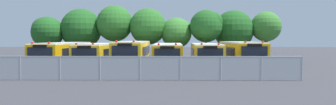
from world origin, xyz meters
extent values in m
plane|color=#38383D|center=(0.00, 0.00, 0.00)|extent=(160.00, 160.00, 0.00)
cube|color=#EAA80C|center=(-8.37, 0.11, 1.39)|extent=(2.46, 11.08, 2.07)
cube|color=white|center=(-8.37, 0.11, 2.48)|extent=(2.41, 10.86, 0.12)
cube|color=black|center=(-8.33, -5.50, 0.53)|extent=(2.44, 0.18, 0.36)
cube|color=black|center=(-8.33, -5.45, 1.76)|extent=(1.96, 0.07, 1.00)
cube|color=black|center=(-7.16, 0.41, 1.72)|extent=(0.10, 8.63, 0.75)
cube|color=black|center=(-9.59, 0.40, 1.72)|extent=(0.10, 8.63, 0.75)
cube|color=black|center=(-8.37, 0.11, 0.97)|extent=(2.49, 11.19, 0.10)
sphere|color=red|center=(-7.68, -5.27, 2.58)|extent=(0.18, 0.18, 0.18)
sphere|color=red|center=(-8.99, -5.28, 2.58)|extent=(0.18, 0.18, 0.18)
cube|color=black|center=(-8.33, -5.46, 2.32)|extent=(1.08, 0.09, 0.24)
cylinder|color=black|center=(-7.29, -4.02, 0.50)|extent=(0.29, 1.00, 1.00)
cylinder|color=black|center=(-9.40, -4.03, 0.50)|extent=(0.29, 1.00, 1.00)
cylinder|color=black|center=(-7.34, 3.85, 0.50)|extent=(0.29, 1.00, 1.00)
cylinder|color=black|center=(-9.45, 3.83, 0.50)|extent=(0.29, 1.00, 1.00)
cube|color=yellow|center=(-5.00, 0.14, 1.34)|extent=(2.60, 9.75, 1.99)
cube|color=white|center=(-5.00, 0.14, 2.40)|extent=(2.55, 9.56, 0.12)
cube|color=black|center=(-5.08, -4.79, 0.53)|extent=(2.51, 0.20, 0.36)
cube|color=black|center=(-5.07, -4.74, 1.70)|extent=(2.02, 0.09, 0.95)
cube|color=black|center=(-3.75, 0.42, 1.66)|extent=(0.15, 7.58, 0.72)
cube|color=black|center=(-6.25, 0.46, 1.66)|extent=(0.15, 7.58, 0.72)
cube|color=black|center=(-5.00, 0.14, 0.95)|extent=(2.62, 9.85, 0.10)
sphere|color=red|center=(-4.40, -4.58, 2.50)|extent=(0.18, 0.18, 0.18)
sphere|color=red|center=(-5.75, -4.56, 2.50)|extent=(0.18, 0.18, 0.18)
cube|color=black|center=(-5.07, -4.75, 2.24)|extent=(1.11, 0.10, 0.24)
cylinder|color=black|center=(-3.97, -3.34, 0.50)|extent=(0.29, 1.00, 1.00)
cylinder|color=black|center=(-6.14, -3.30, 0.50)|extent=(0.29, 1.00, 1.00)
cylinder|color=black|center=(-3.87, 3.18, 0.50)|extent=(0.29, 1.00, 1.00)
cylinder|color=black|center=(-6.05, 3.21, 0.50)|extent=(0.29, 1.00, 1.00)
cube|color=yellow|center=(-1.73, -0.10, 1.45)|extent=(2.55, 10.90, 2.20)
cube|color=white|center=(-1.73, -0.10, 2.61)|extent=(2.50, 10.68, 0.12)
cube|color=black|center=(-1.69, -5.61, 0.53)|extent=(2.52, 0.18, 0.36)
cube|color=black|center=(-1.69, -5.56, 1.84)|extent=(2.03, 0.07, 1.06)
cube|color=black|center=(-0.47, 0.21, 1.80)|extent=(0.10, 8.49, 0.79)
cube|color=black|center=(-2.98, 0.19, 1.80)|extent=(0.10, 8.49, 0.79)
cube|color=black|center=(-1.73, -0.10, 1.01)|extent=(2.57, 11.00, 0.10)
sphere|color=red|center=(-1.01, -5.38, 2.71)|extent=(0.18, 0.18, 0.18)
sphere|color=red|center=(-2.37, -5.39, 2.71)|extent=(0.18, 0.18, 0.18)
cube|color=black|center=(-1.69, -5.57, 2.45)|extent=(1.11, 0.09, 0.24)
cylinder|color=black|center=(-0.60, -4.13, 0.50)|extent=(0.29, 1.00, 1.00)
cylinder|color=black|center=(-2.79, -4.15, 0.50)|extent=(0.29, 1.00, 1.00)
cylinder|color=black|center=(-0.66, 3.55, 0.50)|extent=(0.29, 1.00, 1.00)
cylinder|color=black|center=(-2.85, 3.53, 0.50)|extent=(0.29, 1.00, 1.00)
cube|color=#EAA80C|center=(1.62, 0.10, 1.33)|extent=(2.51, 10.74, 1.97)
cube|color=white|center=(1.62, 0.10, 2.38)|extent=(2.46, 10.52, 0.12)
cube|color=black|center=(1.60, -5.33, 0.53)|extent=(2.52, 0.17, 0.36)
cube|color=black|center=(1.60, -5.28, 1.69)|extent=(2.02, 0.07, 0.95)
cube|color=black|center=(2.87, 0.40, 1.65)|extent=(0.07, 8.37, 0.71)
cube|color=black|center=(0.37, 0.41, 1.65)|extent=(0.07, 8.37, 0.71)
cube|color=black|center=(1.62, 0.10, 0.94)|extent=(2.53, 10.84, 0.10)
sphere|color=red|center=(2.27, -5.12, 2.48)|extent=(0.18, 0.18, 0.18)
sphere|color=red|center=(0.92, -5.11, 2.48)|extent=(0.18, 0.18, 0.18)
cube|color=black|center=(1.60, -5.29, 2.22)|extent=(1.11, 0.08, 0.24)
cylinder|color=black|center=(2.69, -3.87, 0.50)|extent=(0.28, 1.00, 1.00)
cylinder|color=black|center=(0.51, -3.86, 0.50)|extent=(0.28, 1.00, 1.00)
cylinder|color=black|center=(2.72, 3.66, 0.50)|extent=(0.28, 1.00, 1.00)
cylinder|color=black|center=(0.54, 3.67, 0.50)|extent=(0.28, 1.00, 1.00)
cube|color=yellow|center=(5.14, 0.15, 1.34)|extent=(2.73, 10.02, 1.97)
cube|color=white|center=(5.14, 0.15, 2.38)|extent=(2.68, 9.82, 0.12)
cube|color=black|center=(5.00, -4.90, 0.53)|extent=(2.51, 0.23, 0.36)
cube|color=black|center=(5.00, -4.85, 1.69)|extent=(2.02, 0.12, 0.95)
cube|color=black|center=(6.39, 0.41, 1.65)|extent=(0.25, 7.76, 0.71)
cube|color=black|center=(3.90, 0.48, 1.65)|extent=(0.25, 7.76, 0.71)
cube|color=black|center=(5.14, 0.15, 0.94)|extent=(2.76, 10.12, 0.10)
sphere|color=red|center=(5.68, -4.70, 2.48)|extent=(0.18, 0.18, 0.18)
sphere|color=red|center=(4.33, -4.66, 2.48)|extent=(0.18, 0.18, 0.18)
cube|color=black|center=(5.00, -4.86, 2.22)|extent=(1.11, 0.11, 0.24)
cylinder|color=black|center=(6.13, -3.46, 0.50)|extent=(0.31, 1.01, 1.00)
cylinder|color=black|center=(3.95, -3.40, 0.50)|extent=(0.31, 1.01, 1.00)
cylinder|color=black|center=(6.31, 3.29, 0.50)|extent=(0.31, 1.01, 1.00)
cylinder|color=black|center=(4.13, 3.35, 0.50)|extent=(0.31, 1.01, 1.00)
cube|color=#EAA80C|center=(8.45, 0.11, 1.42)|extent=(2.55, 10.03, 2.14)
cube|color=white|center=(8.45, 0.11, 2.55)|extent=(2.50, 9.83, 0.12)
cube|color=black|center=(8.47, -4.98, 0.53)|extent=(2.57, 0.17, 0.36)
cube|color=black|center=(8.47, -4.93, 1.81)|extent=(2.06, 0.07, 1.03)
cube|color=black|center=(9.73, 0.41, 1.77)|extent=(0.07, 7.82, 0.77)
cube|color=black|center=(7.17, 0.40, 1.77)|extent=(0.07, 7.82, 0.77)
cube|color=black|center=(8.45, 0.11, 0.99)|extent=(2.58, 10.13, 0.10)
sphere|color=red|center=(9.16, -4.75, 2.65)|extent=(0.18, 0.18, 0.18)
sphere|color=red|center=(7.77, -4.76, 2.65)|extent=(0.18, 0.18, 0.18)
cube|color=black|center=(8.47, -4.94, 2.39)|extent=(1.13, 0.08, 0.24)
cylinder|color=black|center=(9.58, -3.50, 0.50)|extent=(0.28, 1.00, 1.00)
cylinder|color=black|center=(7.34, -3.51, 0.50)|extent=(0.28, 1.00, 1.00)
cylinder|color=black|center=(9.56, 3.32, 0.50)|extent=(0.28, 1.00, 1.00)
cylinder|color=black|center=(7.32, 3.31, 0.50)|extent=(0.28, 1.00, 1.00)
cylinder|color=#4C3823|center=(-13.29, 8.50, 1.12)|extent=(0.30, 0.30, 2.24)
sphere|color=#1E561E|center=(-13.29, 8.50, 3.69)|extent=(3.87, 3.87, 3.87)
sphere|color=#1E561E|center=(-13.98, 8.88, 4.14)|extent=(2.72, 2.72, 2.72)
cylinder|color=#4C3823|center=(-9.47, 9.59, 1.11)|extent=(0.37, 0.37, 2.21)
sphere|color=#1E561E|center=(-9.47, 9.59, 4.12)|extent=(5.09, 5.09, 5.09)
sphere|color=#1E561E|center=(-9.49, 9.19, 4.41)|extent=(3.68, 3.68, 3.68)
cylinder|color=#4C3823|center=(-5.15, 9.05, 1.56)|extent=(0.48, 0.48, 3.11)
sphere|color=#286623|center=(-5.15, 9.05, 4.79)|extent=(4.47, 4.47, 4.47)
sphere|color=#286623|center=(-5.58, 9.02, 4.88)|extent=(3.34, 3.34, 3.34)
cylinder|color=#4C3823|center=(-1.01, 8.62, 1.36)|extent=(0.48, 0.48, 2.72)
sphere|color=#286623|center=(-1.01, 8.62, 4.39)|extent=(4.45, 4.45, 4.45)
sphere|color=#286623|center=(-0.88, 8.57, 4.67)|extent=(3.41, 3.41, 3.41)
cylinder|color=#4C3823|center=(2.47, 8.53, 1.10)|extent=(0.43, 0.43, 2.21)
sphere|color=#387A2D|center=(2.47, 8.53, 3.61)|extent=(3.74, 3.74, 3.74)
sphere|color=#387A2D|center=(3.19, 8.45, 4.10)|extent=(2.20, 2.20, 2.20)
cylinder|color=#4C3823|center=(5.97, 7.54, 1.48)|extent=(0.29, 0.29, 2.95)
sphere|color=#1E561E|center=(5.97, 7.54, 4.40)|extent=(3.85, 3.85, 3.85)
sphere|color=#1E561E|center=(6.73, 7.40, 4.90)|extent=(2.38, 2.38, 2.38)
cylinder|color=#4C3823|center=(9.60, 9.50, 1.05)|extent=(0.30, 0.30, 2.11)
sphere|color=#1E561E|center=(9.60, 9.50, 3.97)|extent=(4.96, 4.96, 4.96)
sphere|color=#1E561E|center=(10.31, 9.22, 3.74)|extent=(2.97, 2.97, 2.97)
cylinder|color=#4C3823|center=(13.45, 8.91, 1.51)|extent=(0.44, 0.44, 3.01)
sphere|color=#387A2D|center=(13.45, 8.91, 4.39)|extent=(3.68, 3.68, 3.68)
sphere|color=#387A2D|center=(13.55, 8.69, 4.64)|extent=(2.24, 2.24, 2.24)
cylinder|color=#9EA0A3|center=(-8.66, -7.95, 0.85)|extent=(0.07, 0.07, 1.71)
cylinder|color=#9EA0A3|center=(-5.85, -7.95, 0.85)|extent=(0.07, 0.07, 1.71)
cylinder|color=#9EA0A3|center=(-3.05, -7.95, 0.85)|extent=(0.07, 0.07, 1.71)
cylinder|color=#9EA0A3|center=(-0.24, -7.95, 0.85)|extent=(0.07, 0.07, 1.71)
cylinder|color=#9EA0A3|center=(2.56, -7.95, 0.85)|extent=(0.07, 0.07, 1.71)
cylinder|color=#9EA0A3|center=(5.37, -7.95, 0.85)|extent=(0.07, 0.07, 1.71)
cylinder|color=#9EA0A3|center=(8.17, -7.95, 0.85)|extent=(0.07, 0.07, 1.71)
cylinder|color=#9EA0A3|center=(10.98, -7.95, 0.85)|extent=(0.07, 0.07, 1.71)
cube|color=#ADB2B7|center=(-0.24, -7.95, 0.85)|extent=(22.44, 0.02, 1.67)
cylinder|color=#9EA0A3|center=(-0.24, -7.95, 1.68)|extent=(22.44, 0.04, 0.04)
cone|color=#EA5914|center=(8.17, -7.27, 0.26)|extent=(0.39, 0.39, 0.52)
camera|label=1|loc=(2.00, -29.71, 2.91)|focal=33.58mm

